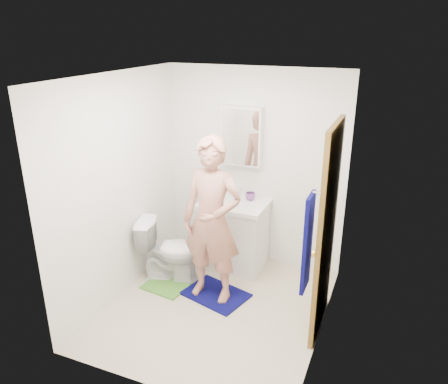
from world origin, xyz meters
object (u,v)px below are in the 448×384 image
(medicine_cabinet, at_px, (242,136))
(toothbrush_cup, at_px, (250,196))
(soap_dispenser, at_px, (210,192))
(man, at_px, (212,221))
(vanity_cabinet, at_px, (234,236))
(towel, at_px, (308,243))
(toilet, at_px, (171,250))

(medicine_cabinet, xyz_separation_m, toothbrush_cup, (0.16, -0.09, -0.70))
(soap_dispenser, xyz_separation_m, man, (0.34, -0.71, -0.02))
(medicine_cabinet, relative_size, man, 0.39)
(medicine_cabinet, distance_m, man, 1.18)
(vanity_cabinet, xyz_separation_m, man, (0.04, -0.73, 0.52))
(vanity_cabinet, distance_m, medicine_cabinet, 1.22)
(soap_dispenser, relative_size, toothbrush_cup, 1.44)
(vanity_cabinet, bearing_deg, toothbrush_cup, 40.49)
(vanity_cabinet, bearing_deg, towel, -51.53)
(towel, bearing_deg, medicine_cabinet, 124.61)
(medicine_cabinet, distance_m, toilet, 1.57)
(vanity_cabinet, relative_size, toothbrush_cup, 6.78)
(vanity_cabinet, bearing_deg, toilet, -134.58)
(toothbrush_cup, bearing_deg, medicine_cabinet, 149.68)
(toothbrush_cup, bearing_deg, vanity_cabinet, -139.51)
(toilet, bearing_deg, medicine_cabinet, -49.78)
(toilet, relative_size, toothbrush_cup, 6.31)
(towel, distance_m, toilet, 2.16)
(toilet, xyz_separation_m, toothbrush_cup, (0.72, 0.71, 0.52))
(medicine_cabinet, relative_size, toothbrush_cup, 5.93)
(toilet, xyz_separation_m, soap_dispenser, (0.27, 0.56, 0.56))
(towel, height_order, man, man)
(soap_dispenser, xyz_separation_m, toothbrush_cup, (0.46, 0.15, -0.04))
(vanity_cabinet, height_order, toilet, vanity_cabinet)
(towel, bearing_deg, toothbrush_cup, 122.31)
(vanity_cabinet, bearing_deg, soap_dispenser, -176.56)
(vanity_cabinet, xyz_separation_m, medicine_cabinet, (0.00, 0.22, 1.20))
(man, bearing_deg, medicine_cabinet, 94.53)
(medicine_cabinet, bearing_deg, soap_dispenser, -140.99)
(medicine_cabinet, relative_size, toilet, 0.94)
(medicine_cabinet, distance_m, towel, 2.11)
(soap_dispenser, distance_m, man, 0.79)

